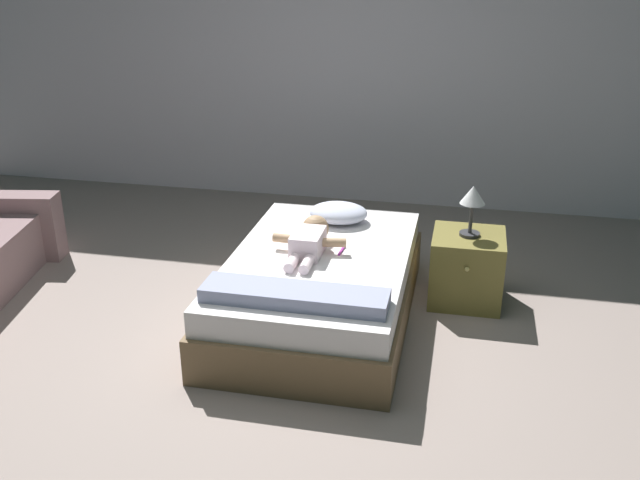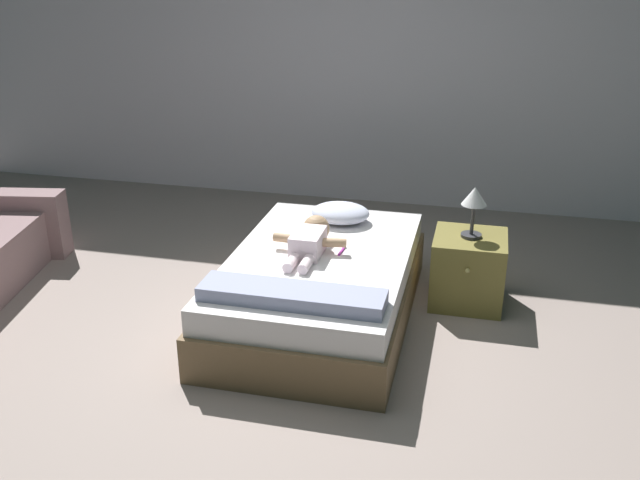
% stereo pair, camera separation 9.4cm
% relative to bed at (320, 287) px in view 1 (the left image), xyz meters
% --- Properties ---
extents(ground_plane, '(8.00, 8.00, 0.00)m').
position_rel_bed_xyz_m(ground_plane, '(-0.20, -0.64, -0.21)').
color(ground_plane, gray).
extents(wall_behind_bed, '(8.00, 0.12, 2.79)m').
position_rel_bed_xyz_m(wall_behind_bed, '(-0.20, 2.36, 1.18)').
color(wall_behind_bed, silver).
rests_on(wall_behind_bed, ground_plane).
extents(bed, '(1.12, 1.83, 0.43)m').
position_rel_bed_xyz_m(bed, '(0.00, 0.00, 0.00)').
color(bed, brown).
rests_on(bed, ground_plane).
extents(pillow, '(0.40, 0.33, 0.13)m').
position_rel_bed_xyz_m(pillow, '(0.00, 0.59, 0.29)').
color(pillow, silver).
rests_on(pillow, bed).
extents(baby, '(0.47, 0.61, 0.17)m').
position_rel_bed_xyz_m(baby, '(-0.08, 0.06, 0.29)').
color(baby, white).
rests_on(baby, bed).
extents(toothbrush, '(0.02, 0.15, 0.02)m').
position_rel_bed_xyz_m(toothbrush, '(0.12, 0.09, 0.23)').
color(toothbrush, purple).
rests_on(toothbrush, bed).
extents(nightstand, '(0.47, 0.50, 0.47)m').
position_rel_bed_xyz_m(nightstand, '(0.90, 0.44, 0.02)').
color(nightstand, olive).
rests_on(nightstand, ground_plane).
extents(lamp, '(0.16, 0.16, 0.34)m').
position_rel_bed_xyz_m(lamp, '(0.90, 0.44, 0.50)').
color(lamp, '#333338').
rests_on(lamp, nightstand).
extents(blanket, '(1.01, 0.24, 0.08)m').
position_rel_bed_xyz_m(blanket, '(0.00, -0.64, 0.26)').
color(blanket, '#9398B8').
rests_on(blanket, bed).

